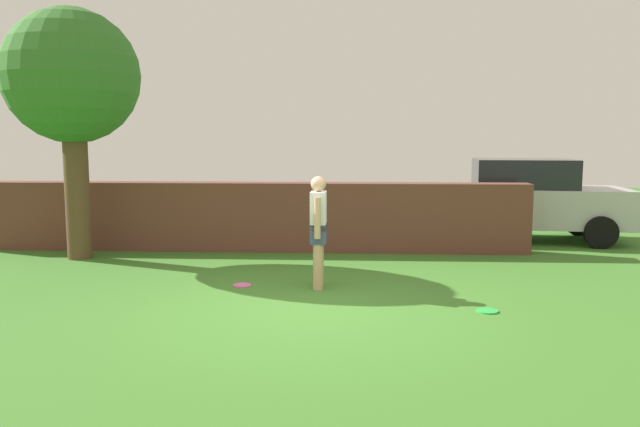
{
  "coord_description": "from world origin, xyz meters",
  "views": [
    {
      "loc": [
        0.51,
        -7.67,
        2.16
      ],
      "look_at": [
        0.01,
        1.78,
        1.0
      ],
      "focal_mm": 34.64,
      "sensor_mm": 36.0,
      "label": 1
    }
  ],
  "objects_px": {
    "car": "(522,200)",
    "frisbee_green": "(487,311)",
    "tree": "(72,80)",
    "person": "(318,227)",
    "frisbee_pink": "(242,285)"
  },
  "relations": [
    {
      "from": "car",
      "to": "frisbee_green",
      "type": "distance_m",
      "value": 6.01
    },
    {
      "from": "person",
      "to": "car",
      "type": "xyz_separation_m",
      "value": [
        4.09,
        4.51,
        -0.04
      ]
    },
    {
      "from": "frisbee_green",
      "to": "tree",
      "type": "bearing_deg",
      "value": 154.67
    },
    {
      "from": "tree",
      "to": "car",
      "type": "bearing_deg",
      "value": 16.35
    },
    {
      "from": "person",
      "to": "tree",
      "type": "bearing_deg",
      "value": -113.82
    },
    {
      "from": "person",
      "to": "frisbee_pink",
      "type": "height_order",
      "value": "person"
    },
    {
      "from": "car",
      "to": "frisbee_pink",
      "type": "bearing_deg",
      "value": 45.8
    },
    {
      "from": "tree",
      "to": "frisbee_green",
      "type": "bearing_deg",
      "value": -25.33
    },
    {
      "from": "tree",
      "to": "person",
      "type": "xyz_separation_m",
      "value": [
        4.43,
        -2.0,
        -2.27
      ]
    },
    {
      "from": "tree",
      "to": "car",
      "type": "height_order",
      "value": "tree"
    },
    {
      "from": "frisbee_pink",
      "to": "car",
      "type": "bearing_deg",
      "value": 40.35
    },
    {
      "from": "frisbee_green",
      "to": "frisbee_pink",
      "type": "distance_m",
      "value": 3.52
    },
    {
      "from": "frisbee_pink",
      "to": "person",
      "type": "bearing_deg",
      "value": -3.51
    },
    {
      "from": "person",
      "to": "frisbee_pink",
      "type": "xyz_separation_m",
      "value": [
        -1.13,
        0.07,
        -0.89
      ]
    },
    {
      "from": "frisbee_green",
      "to": "person",
      "type": "bearing_deg",
      "value": 152.69
    }
  ]
}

